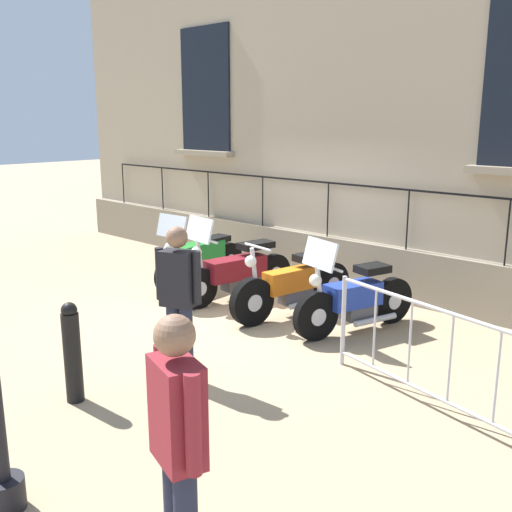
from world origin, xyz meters
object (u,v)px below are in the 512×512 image
at_px(motorcycle_orange, 293,287).
at_px(motorcycle_green, 200,259).
at_px(motorcycle_maroon, 237,272).
at_px(pedestrian_standing, 178,441).
at_px(pedestrian_walking, 179,295).
at_px(motorcycle_blue, 354,300).
at_px(bollard, 72,352).
at_px(crowd_barrier, 429,352).

bearing_deg(motorcycle_orange, motorcycle_green, -93.07).
relative_size(motorcycle_maroon, pedestrian_standing, 1.19).
distance_m(motorcycle_green, motorcycle_maroon, 1.01).
bearing_deg(pedestrian_walking, motorcycle_maroon, -147.32).
bearing_deg(motorcycle_blue, bollard, -14.79).
height_order(motorcycle_blue, bollard, motorcycle_blue).
bearing_deg(pedestrian_walking, crowd_barrier, 118.84).
bearing_deg(bollard, crowd_barrier, 130.97).
bearing_deg(pedestrian_walking, motorcycle_green, -135.08).
relative_size(motorcycle_orange, pedestrian_walking, 1.27).
relative_size(motorcycle_blue, pedestrian_standing, 1.08).
relative_size(motorcycle_green, crowd_barrier, 0.82).
bearing_deg(motorcycle_green, crowd_barrier, 74.44).
xyz_separation_m(motorcycle_orange, crowd_barrier, (1.23, 2.71, 0.15)).
height_order(motorcycle_blue, pedestrian_walking, pedestrian_walking).
height_order(motorcycle_orange, bollard, motorcycle_orange).
xyz_separation_m(motorcycle_orange, pedestrian_standing, (4.33, 2.73, 0.57)).
xyz_separation_m(motorcycle_green, pedestrian_standing, (4.45, 4.82, 0.53)).
xyz_separation_m(crowd_barrier, pedestrian_standing, (3.11, 0.02, 0.42)).
xyz_separation_m(bollard, pedestrian_walking, (-1.05, 0.39, 0.43)).
distance_m(bollard, pedestrian_standing, 2.81).
relative_size(motorcycle_orange, motorcycle_blue, 1.13).
xyz_separation_m(motorcycle_maroon, bollard, (3.48, 1.18, 0.07)).
distance_m(motorcycle_blue, pedestrian_walking, 2.61).
distance_m(bollard, pedestrian_walking, 1.20).
relative_size(motorcycle_orange, crowd_barrier, 0.88).
height_order(bollard, pedestrian_standing, pedestrian_standing).
distance_m(crowd_barrier, pedestrian_standing, 3.14).
bearing_deg(motorcycle_maroon, pedestrian_walking, 32.68).
relative_size(motorcycle_maroon, pedestrian_walking, 1.23).
height_order(motorcycle_maroon, motorcycle_blue, motorcycle_maroon).
bearing_deg(crowd_barrier, motorcycle_maroon, -107.52).
xyz_separation_m(motorcycle_green, crowd_barrier, (1.34, 4.81, 0.11)).
height_order(motorcycle_green, pedestrian_standing, pedestrian_standing).
height_order(motorcycle_orange, crowd_barrier, motorcycle_orange).
bearing_deg(bollard, motorcycle_green, -148.95).
bearing_deg(motorcycle_orange, crowd_barrier, 65.65).
height_order(motorcycle_green, motorcycle_orange, motorcycle_green).
bearing_deg(motorcycle_maroon, bollard, 18.67).
height_order(motorcycle_maroon, crowd_barrier, motorcycle_maroon).
relative_size(crowd_barrier, bollard, 2.35).
xyz_separation_m(motorcycle_maroon, motorcycle_blue, (-0.06, 2.11, -0.01)).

